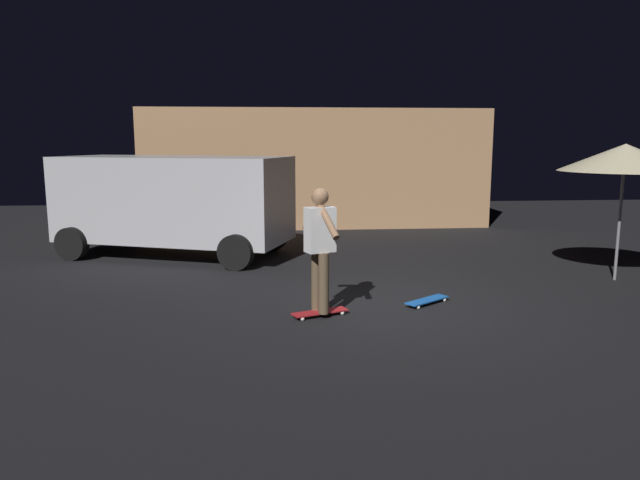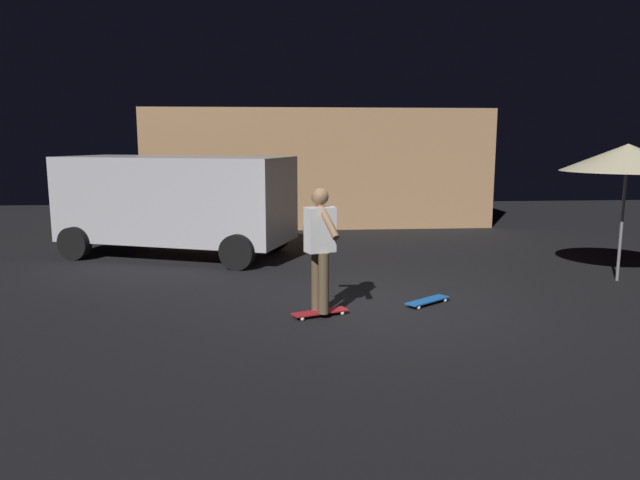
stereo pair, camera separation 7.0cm
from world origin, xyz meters
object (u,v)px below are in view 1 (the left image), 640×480
skateboard_spare (427,300)px  skateboard_ridden (320,312)px  patio_umbrella (625,158)px  parked_van (174,199)px  skater (320,241)px

skateboard_spare → skateboard_ridden: bearing=-164.1°
patio_umbrella → skateboard_ridden: size_ratio=2.88×
parked_van → skater: 5.25m
patio_umbrella → skater: (-5.21, -1.65, -1.04)m
skateboard_ridden → parked_van: bearing=119.5°
skateboard_spare → parked_van: bearing=135.6°
patio_umbrella → parked_van: bearing=159.5°
parked_van → patio_umbrella: patio_umbrella is taller
patio_umbrella → skater: bearing=-162.4°
patio_umbrella → skateboard_ridden: patio_umbrella is taller
parked_van → skateboard_spare: size_ratio=6.65×
skateboard_ridden → skater: bearing=90.0°
parked_van → skateboard_ridden: 5.36m
skateboard_spare → patio_umbrella: bearing=18.3°
parked_van → skater: parked_van is taller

